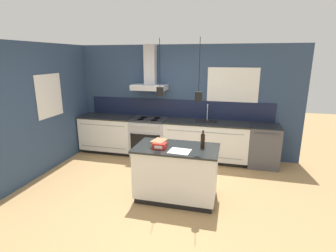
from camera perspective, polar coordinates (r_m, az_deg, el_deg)
ground_plane at (r=4.84m, az=-3.14°, el=-13.94°), size 16.00×16.00×0.00m
wall_back at (r=6.26m, az=1.87°, el=5.91°), size 5.60×2.29×2.60m
wall_left at (r=6.10m, az=-23.64°, el=3.97°), size 0.08×3.80×2.60m
counter_run_left at (r=6.73m, az=-12.82°, el=-1.63°), size 1.34×0.64×0.91m
counter_run_sink at (r=6.05m, az=8.17°, el=-3.25°), size 1.89×0.64×1.29m
oven_range at (r=6.32m, az=-4.10°, el=-2.41°), size 0.82×0.66×0.91m
dishwasher at (r=6.07m, az=20.08°, el=-4.05°), size 0.64×0.65×0.91m
kitchen_island at (r=4.42m, az=1.81°, el=-10.13°), size 1.36×0.77×0.91m
bottle_on_island at (r=4.22m, az=7.57°, el=-3.19°), size 0.07×0.07×0.29m
book_stack at (r=4.29m, az=-1.94°, el=-3.78°), size 0.28×0.34×0.10m
red_supply_box at (r=4.18m, az=-1.84°, el=-4.31°), size 0.21×0.16×0.09m
paper_pile at (r=4.07m, az=2.53°, el=-5.50°), size 0.35×0.30×0.01m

